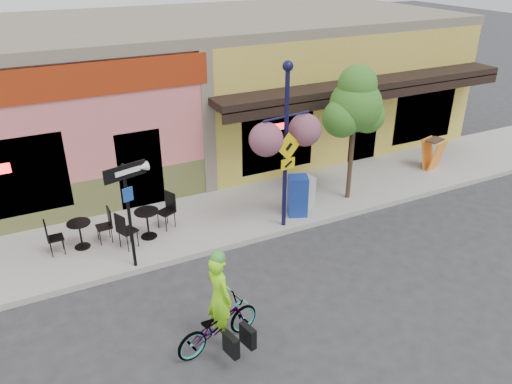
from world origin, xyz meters
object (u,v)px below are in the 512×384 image
lamp_post (286,149)px  building (191,85)px  cyclist_rider (220,308)px  newspaper_box_grey (306,191)px  bicycle (218,325)px  newspaper_box_blue (298,196)px  one_way_sign (129,217)px  street_tree (353,134)px

lamp_post → building: bearing=81.3°
cyclist_rider → lamp_post: lamp_post is taller
cyclist_rider → newspaper_box_grey: cyclist_rider is taller
bicycle → newspaper_box_blue: 5.02m
cyclist_rider → one_way_sign: size_ratio=0.67×
cyclist_rider → bicycle: bearing=77.6°
bicycle → one_way_sign: (-0.77, 2.97, 0.94)m
bicycle → one_way_sign: bearing=2.1°
cyclist_rider → newspaper_box_grey: bearing=-60.2°
one_way_sign → bicycle: bearing=-90.8°
cyclist_rider → street_tree: street_tree is taller
bicycle → lamp_post: bearing=-57.8°
cyclist_rider → lamp_post: (3.06, 3.06, 1.42)m
cyclist_rider → street_tree: (5.47, 3.61, 1.23)m
bicycle → newspaper_box_grey: newspaper_box_grey is taller
building → newspaper_box_grey: (1.02, -6.06, -1.69)m
building → lamp_post: size_ratio=4.34×
newspaper_box_grey → lamp_post: bearing=-158.9°
cyclist_rider → lamp_post: 4.55m
building → cyclist_rider: bearing=-107.7°
one_way_sign → newspaper_box_grey: size_ratio=3.00×
one_way_sign → street_tree: (6.28, 0.64, 0.66)m
lamp_post → cyclist_rider: bearing=-143.0°
one_way_sign → lamp_post: bearing=-13.9°
cyclist_rider → newspaper_box_blue: 4.98m
bicycle → newspaper_box_grey: size_ratio=2.07×
building → cyclist_rider: 10.41m
lamp_post → one_way_sign: lamp_post is taller
lamp_post → newspaper_box_blue: 1.69m
bicycle → one_way_sign: size_ratio=0.69×
building → lamp_post: (-0.08, -6.76, -0.00)m
cyclist_rider → building: bearing=-30.1°
building → one_way_sign: size_ratio=7.35×
bicycle → cyclist_rider: bearing=-102.4°
cyclist_rider → street_tree: bearing=-68.9°
lamp_post → newspaper_box_blue: bearing=20.5°
building → newspaper_box_grey: 6.37m
lamp_post → street_tree: bearing=4.8°
lamp_post → bicycle: bearing=-143.4°
bicycle → newspaper_box_blue: size_ratio=1.56×
bicycle → one_way_sign: one_way_sign is taller
lamp_post → street_tree: (2.41, 0.55, -0.19)m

